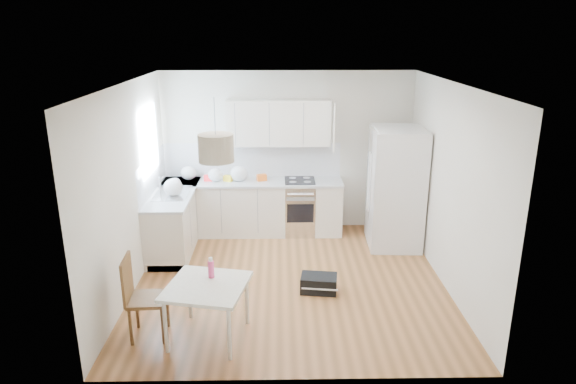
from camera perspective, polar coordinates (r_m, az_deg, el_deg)
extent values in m
plane|color=brown|center=(7.24, 0.24, -9.84)|extent=(4.20, 4.20, 0.00)
plane|color=white|center=(6.45, 0.27, 11.94)|extent=(4.20, 4.20, 0.00)
plane|color=beige|center=(8.75, -0.05, 4.52)|extent=(4.20, 0.00, 4.20)
plane|color=beige|center=(7.00, -17.21, 0.30)|extent=(0.00, 4.20, 4.20)
plane|color=beige|center=(7.08, 17.50, 0.49)|extent=(0.00, 4.20, 4.20)
cube|color=#BFE0F9|center=(7.97, -15.19, 5.54)|extent=(0.02, 1.00, 1.00)
cube|color=silver|center=(8.73, -3.96, -1.79)|extent=(3.00, 0.60, 0.88)
cube|color=silver|center=(8.32, -12.46, -3.18)|extent=(0.60, 1.80, 0.88)
cube|color=silver|center=(8.58, -4.02, 1.11)|extent=(3.02, 0.64, 0.04)
cube|color=silver|center=(8.17, -12.67, -0.17)|extent=(0.64, 1.82, 0.04)
cube|color=white|center=(8.78, -3.97, 3.59)|extent=(3.00, 0.01, 0.58)
cube|color=white|center=(8.15, -14.84, 1.90)|extent=(0.01, 1.80, 0.58)
cube|color=silver|center=(8.48, -1.06, 7.72)|extent=(1.70, 0.32, 0.75)
cube|color=beige|center=(5.80, -9.03, -10.32)|extent=(0.99, 0.99, 0.04)
cylinder|color=silver|center=(5.81, -13.46, -14.38)|extent=(0.04, 0.04, 0.62)
cylinder|color=silver|center=(5.58, -6.54, -15.40)|extent=(0.04, 0.04, 0.62)
cylinder|color=silver|center=(6.36, -10.87, -11.14)|extent=(0.04, 0.04, 0.62)
cylinder|color=silver|center=(6.16, -4.59, -11.89)|extent=(0.04, 0.04, 0.62)
cylinder|color=#DE3D7A|center=(5.89, -8.56, -8.29)|extent=(0.07, 0.07, 0.24)
cube|color=black|center=(6.95, 3.45, -10.10)|extent=(0.51, 0.37, 0.22)
cylinder|color=#B5A78B|center=(5.32, -8.00, 4.85)|extent=(0.42, 0.42, 0.29)
ellipsoid|color=white|center=(8.76, -11.02, 2.08)|extent=(0.26, 0.22, 0.23)
ellipsoid|color=white|center=(8.59, -8.05, 1.89)|extent=(0.25, 0.21, 0.22)
ellipsoid|color=white|center=(8.55, -5.45, 2.05)|extent=(0.29, 0.24, 0.26)
ellipsoid|color=white|center=(8.33, -12.47, 0.96)|extent=(0.19, 0.16, 0.17)
ellipsoid|color=white|center=(7.97, -12.65, 0.52)|extent=(0.29, 0.24, 0.26)
cube|color=#E05A13|center=(8.57, -2.94, 1.61)|extent=(0.18, 0.14, 0.11)
cube|color=yellow|center=(8.59, -6.68, 1.52)|extent=(0.16, 0.13, 0.10)
cube|color=red|center=(8.65, -8.84, 1.55)|extent=(0.14, 0.09, 0.10)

